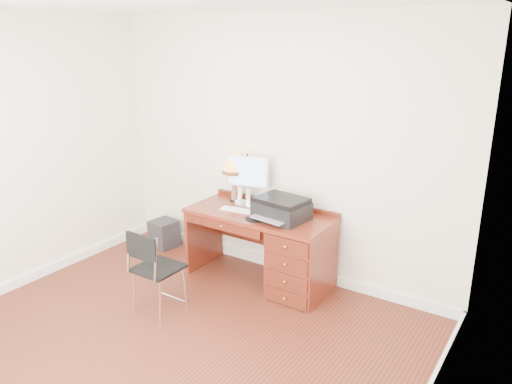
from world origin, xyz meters
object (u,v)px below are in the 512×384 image
Objects in this scene: monitor at (248,174)px; leg_lamp at (234,166)px; desk at (287,251)px; printer at (282,209)px; chair at (153,264)px; equipment_box at (164,234)px; phone at (240,199)px.

monitor is 1.01× the size of leg_lamp.
printer is at bearing -154.52° from desk.
leg_lamp reaches higher than printer.
chair is 1.59m from equipment_box.
monitor reaches higher than desk.
printer is 1.33m from chair.
equipment_box is (-1.00, -0.08, -0.97)m from leg_lamp.
leg_lamp is 1.42m from chair.
equipment_box is at bearing 170.54° from monitor.
leg_lamp is 0.35m from phone.
monitor is 1.61× the size of equipment_box.
phone is at bearing 177.76° from monitor.
leg_lamp is at bearing 12.14° from equipment_box.
desk is 8.65× the size of phone.
printer is 1.61× the size of equipment_box.
monitor is 1.51m from equipment_box.
equipment_box is at bearing 130.43° from chair.
monitor reaches higher than phone.
chair is (-0.77, -1.09, 0.09)m from desk.
monitor is at bearing 18.74° from phone.
monitor is 0.99× the size of printer.
chair is (-0.00, -1.27, -0.63)m from leg_lamp.
monitor reaches higher than printer.
leg_lamp is 3.02× the size of phone.
printer is at bearing -15.84° from leg_lamp.
leg_lamp is 1.40m from equipment_box.
leg_lamp reaches higher than desk.
phone reaches higher than desk.
chair is (-0.20, -1.24, -0.58)m from monitor.
leg_lamp is at bearing 160.47° from monitor.
desk is at bearing 4.37° from equipment_box.
equipment_box is (-1.77, 0.10, -0.25)m from desk.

